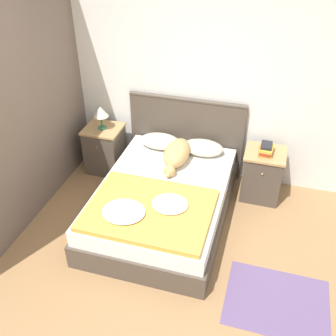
# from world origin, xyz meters

# --- Properties ---
(ground_plane) EXTENTS (16.00, 16.00, 0.00)m
(ground_plane) POSITION_xyz_m (0.00, 0.00, 0.00)
(ground_plane) COLOR #997047
(wall_back) EXTENTS (9.00, 0.06, 2.55)m
(wall_back) POSITION_xyz_m (0.00, 2.13, 1.27)
(wall_back) COLOR white
(wall_back) RESTS_ON ground_plane
(wall_side_left) EXTENTS (0.06, 3.10, 2.55)m
(wall_side_left) POSITION_xyz_m (-1.51, 1.05, 1.27)
(wall_side_left) COLOR #706056
(wall_side_left) RESTS_ON ground_plane
(bed) EXTENTS (1.39, 1.97, 0.46)m
(bed) POSITION_xyz_m (-0.06, 1.05, 0.23)
(bed) COLOR #4C4238
(bed) RESTS_ON ground_plane
(headboard) EXTENTS (1.47, 0.06, 1.05)m
(headboard) POSITION_xyz_m (-0.06, 2.06, 0.55)
(headboard) COLOR #4C4238
(headboard) RESTS_ON ground_plane
(nightstand_left) EXTENTS (0.47, 0.44, 0.63)m
(nightstand_left) POSITION_xyz_m (-1.08, 1.78, 0.31)
(nightstand_left) COLOR #4C4238
(nightstand_left) RESTS_ON ground_plane
(nightstand_right) EXTENTS (0.47, 0.44, 0.63)m
(nightstand_right) POSITION_xyz_m (0.96, 1.78, 0.31)
(nightstand_right) COLOR #4C4238
(nightstand_right) RESTS_ON ground_plane
(pillow_left) EXTENTS (0.51, 0.33, 0.15)m
(pillow_left) POSITION_xyz_m (-0.33, 1.82, 0.53)
(pillow_left) COLOR beige
(pillow_left) RESTS_ON bed
(pillow_right) EXTENTS (0.51, 0.33, 0.15)m
(pillow_right) POSITION_xyz_m (0.22, 1.82, 0.53)
(pillow_right) COLOR beige
(pillow_right) RESTS_ON bed
(quilt) EXTENTS (1.23, 0.96, 0.10)m
(quilt) POSITION_xyz_m (-0.07, 0.59, 0.49)
(quilt) COLOR gold
(quilt) RESTS_ON bed
(dog) EXTENTS (0.29, 0.78, 0.23)m
(dog) POSITION_xyz_m (-0.04, 1.54, 0.57)
(dog) COLOR tan
(dog) RESTS_ON bed
(book_stack) EXTENTS (0.17, 0.24, 0.12)m
(book_stack) POSITION_xyz_m (0.96, 1.75, 0.68)
(book_stack) COLOR orange
(book_stack) RESTS_ON nightstand_right
(table_lamp) EXTENTS (0.19, 0.19, 0.30)m
(table_lamp) POSITION_xyz_m (-1.08, 1.76, 0.85)
(table_lamp) COLOR #336B4C
(table_lamp) RESTS_ON nightstand_left
(rug) EXTENTS (0.93, 0.74, 0.00)m
(rug) POSITION_xyz_m (1.28, 0.24, 0.00)
(rug) COLOR #604C75
(rug) RESTS_ON ground_plane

